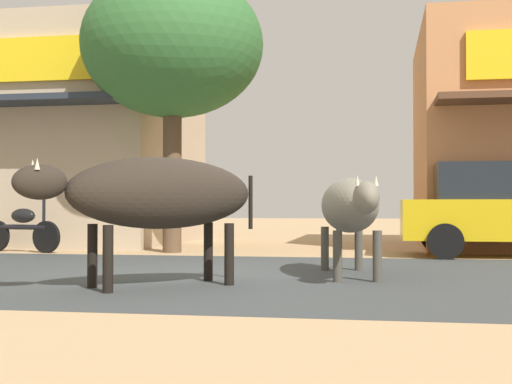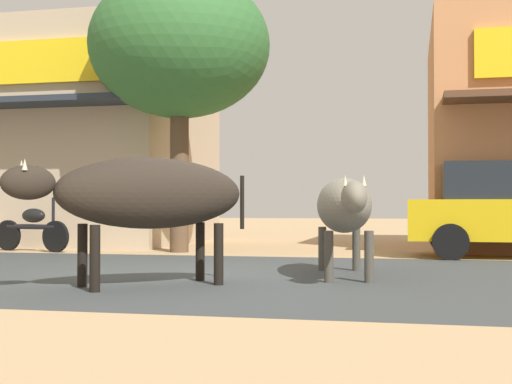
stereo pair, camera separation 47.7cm
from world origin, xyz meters
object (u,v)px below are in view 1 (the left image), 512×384
Objects in this scene: parked_hatchback_car at (510,209)px; cow_far_dark at (350,206)px; parked_motorcycle at (22,228)px; cow_near_brown at (158,194)px; roadside_tree at (172,46)px.

cow_far_dark is at bearing -123.60° from parked_hatchback_car.
parked_hatchback_car is at bearing 2.58° from parked_motorcycle.
parked_motorcycle is 6.73m from cow_near_brown.
cow_far_dark is (3.54, -3.98, -3.07)m from roadside_tree.
cow_near_brown is 2.55m from cow_far_dark.
roadside_tree is at bearing 8.22° from parked_motorcycle.
parked_hatchback_car is (6.18, -0.01, -3.12)m from roadside_tree.
cow_near_brown is at bearing -130.45° from parked_hatchback_car.
roadside_tree reaches higher than cow_near_brown.
cow_near_brown is at bearing -49.39° from parked_motorcycle.
cow_far_dark is at bearing 36.65° from cow_near_brown.
roadside_tree is at bearing 131.63° from cow_far_dark.
cow_near_brown is (1.49, -5.51, -2.94)m from roadside_tree.
parked_motorcycle is at bearing 150.90° from cow_far_dark.
parked_hatchback_car reaches higher than cow_near_brown.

